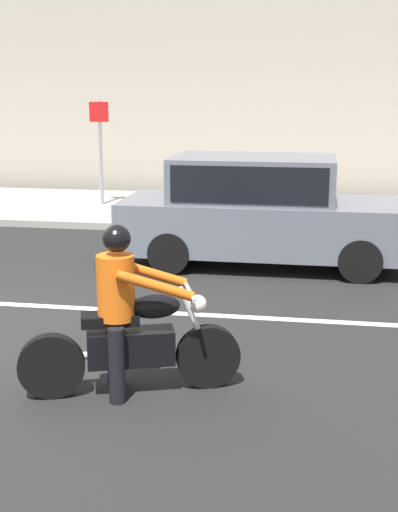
{
  "coord_description": "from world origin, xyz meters",
  "views": [
    {
      "loc": [
        3.77,
        -7.19,
        2.75
      ],
      "look_at": [
        2.57,
        -0.19,
        1.02
      ],
      "focal_mm": 48.6,
      "sensor_mm": 36.0,
      "label": 1
    }
  ],
  "objects": [
    {
      "name": "sidewalk_slab",
      "position": [
        0.0,
        8.0,
        0.07
      ],
      "size": [
        40.0,
        4.4,
        0.14
      ],
      "primitive_type": "cube",
      "color": "#99968E",
      "rests_on": "ground_plane"
    },
    {
      "name": "motorcycle_with_rider_orange_stripe",
      "position": [
        2.13,
        -1.42,
        0.65
      ],
      "size": [
        1.97,
        0.91,
        1.59
      ],
      "color": "black",
      "rests_on": "ground_plane"
    },
    {
      "name": "building_facade",
      "position": [
        0.0,
        11.4,
        4.98
      ],
      "size": [
        40.0,
        1.4,
        9.96
      ],
      "primitive_type": "cube",
      "color": "#A89E8E",
      "rests_on": "ground_plane"
    },
    {
      "name": "street_sign_post",
      "position": [
        -1.11,
        8.03,
        1.57
      ],
      "size": [
        0.44,
        0.08,
        2.34
      ],
      "color": "gray",
      "rests_on": "sidewalk_slab"
    },
    {
      "name": "lane_marking_stripe",
      "position": [
        0.5,
        0.9,
        0.0
      ],
      "size": [
        18.0,
        0.14,
        0.01
      ],
      "primitive_type": "cube",
      "color": "silver",
      "rests_on": "ground_plane"
    },
    {
      "name": "parked_sedan_slate_gray",
      "position": [
        2.93,
        3.57,
        0.88
      ],
      "size": [
        4.56,
        1.82,
        1.72
      ],
      "color": "slate",
      "rests_on": "ground_plane"
    }
  ]
}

